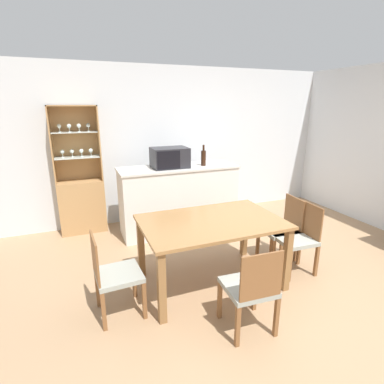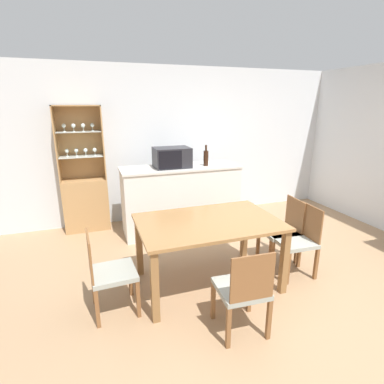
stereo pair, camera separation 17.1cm
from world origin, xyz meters
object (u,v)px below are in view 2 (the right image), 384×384
(dining_table, at_px, (208,229))
(dining_chair_head_near, at_px, (243,290))
(microwave, at_px, (172,157))
(dining_chair_side_right_near, at_px, (298,240))
(dining_chair_side_left_near, at_px, (109,273))
(wine_bottle, at_px, (206,158))
(dining_chair_side_right_far, at_px, (283,231))
(display_cabinet, at_px, (85,194))

(dining_table, height_order, dining_chair_head_near, dining_chair_head_near)
(dining_chair_head_near, relative_size, microwave, 1.57)
(dining_chair_head_near, bearing_deg, microwave, 92.73)
(dining_chair_head_near, bearing_deg, dining_table, 93.12)
(dining_table, distance_m, dining_chair_side_right_near, 1.10)
(dining_chair_side_right_near, distance_m, dining_chair_side_left_near, 2.13)
(dining_chair_head_near, distance_m, microwave, 2.44)
(dining_chair_head_near, bearing_deg, wine_bottle, 79.75)
(dining_chair_side_right_near, height_order, dining_chair_side_right_far, same)
(dining_table, xyz_separation_m, wine_bottle, (0.54, 1.46, 0.51))
(dining_table, relative_size, dining_chair_head_near, 1.81)
(dining_chair_side_right_near, bearing_deg, wine_bottle, 21.00)
(dining_chair_side_right_near, height_order, wine_bottle, wine_bottle)
(wine_bottle, bearing_deg, dining_chair_side_left_near, -135.00)
(dining_chair_side_right_far, bearing_deg, microwave, 41.63)
(dining_chair_side_left_near, bearing_deg, dining_chair_side_right_near, 86.81)
(display_cabinet, distance_m, microwave, 1.51)
(dining_chair_side_right_far, bearing_deg, dining_chair_head_near, 136.01)
(microwave, bearing_deg, dining_chair_side_right_far, -52.72)
(dining_chair_head_near, height_order, wine_bottle, wine_bottle)
(dining_chair_side_left_near, bearing_deg, dining_chair_side_right_far, 94.62)
(wine_bottle, bearing_deg, dining_table, -110.42)
(dining_chair_side_right_far, bearing_deg, dining_table, 102.02)
(dining_table, distance_m, microwave, 1.61)
(display_cabinet, xyz_separation_m, dining_chair_side_left_near, (0.19, -2.21, -0.16))
(display_cabinet, xyz_separation_m, dining_chair_side_right_near, (2.32, -2.21, -0.16))
(microwave, bearing_deg, dining_table, -90.78)
(microwave, relative_size, wine_bottle, 1.65)
(dining_chair_head_near, bearing_deg, display_cabinet, 116.87)
(display_cabinet, bearing_deg, dining_table, -58.69)
(dining_chair_side_right_near, xyz_separation_m, microwave, (-1.04, 1.66, 0.76))
(dining_chair_side_right_near, height_order, dining_chair_side_left_near, same)
(dining_chair_side_left_near, height_order, wine_bottle, wine_bottle)
(dining_chair_side_right_near, distance_m, microwave, 2.11)
(display_cabinet, relative_size, dining_chair_side_right_near, 2.34)
(dining_chair_side_right_near, distance_m, wine_bottle, 1.84)
(dining_chair_side_right_near, height_order, microwave, microwave)
(dining_chair_side_right_near, bearing_deg, dining_chair_head_near, 124.63)
(microwave, bearing_deg, display_cabinet, 156.87)
(dining_chair_side_left_near, xyz_separation_m, wine_bottle, (1.61, 1.61, 0.74))
(display_cabinet, bearing_deg, dining_chair_side_right_near, -43.61)
(dining_chair_side_right_near, bearing_deg, dining_chair_side_left_near, 93.03)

